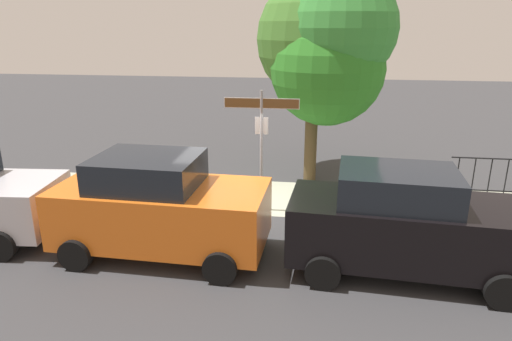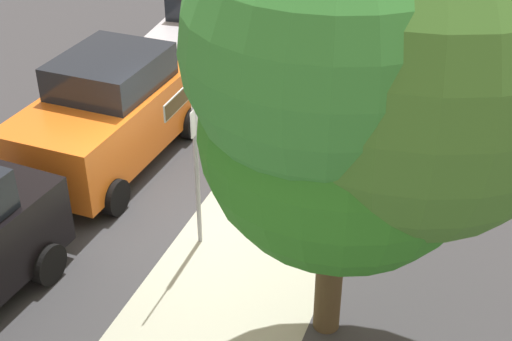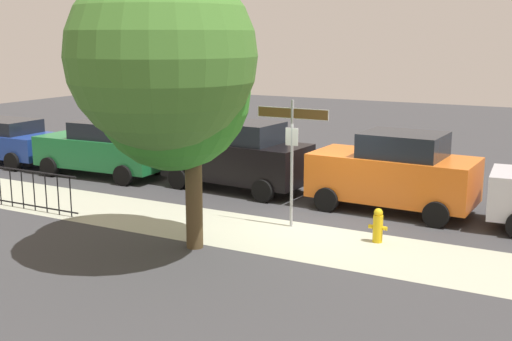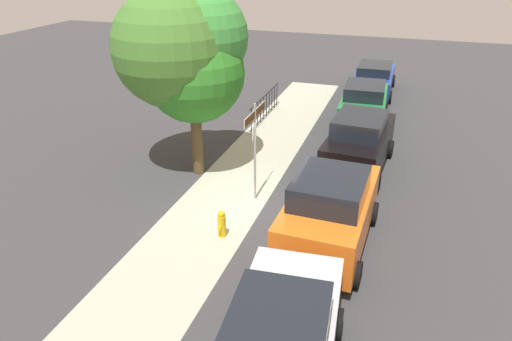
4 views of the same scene
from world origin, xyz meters
name	(u,v)px [view 1 (image 1 of 4)]	position (x,y,z in m)	size (l,w,h in m)	color
ground_plane	(239,215)	(0.00, 0.00, 0.00)	(60.00, 60.00, 0.00)	#38383A
sidewalk_strip	(320,199)	(2.00, 1.30, 0.00)	(24.00, 2.60, 0.00)	#AAAD97
street_sign	(261,126)	(0.50, 0.40, 2.20)	(1.82, 0.07, 3.05)	#9EA0A5
shade_tree	(327,47)	(2.03, 3.26, 3.92)	(3.97, 4.17, 6.02)	#4E3F26
car_orange	(160,206)	(-1.25, -2.16, 1.03)	(4.28, 2.25, 2.09)	orange
car_black	(406,224)	(3.55, -2.31, 1.02)	(4.50, 2.24, 2.05)	black
fire_hydrant	(179,189)	(-1.72, 0.60, 0.38)	(0.42, 0.22, 0.78)	yellow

